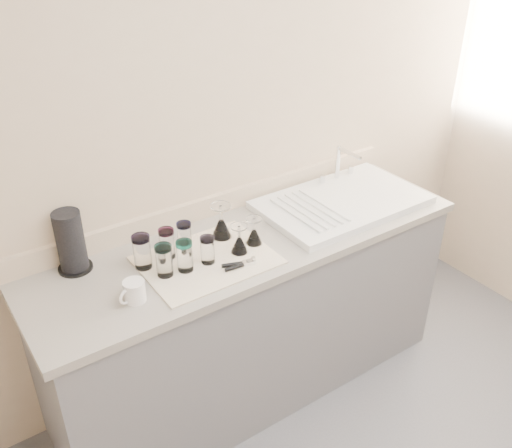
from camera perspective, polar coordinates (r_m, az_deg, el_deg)
counter_unit at (r=2.85m, az=-0.50°, el=-9.10°), size 2.06×0.62×0.90m
sink_unit at (r=2.88m, az=8.58°, el=2.25°), size 0.82×0.50×0.22m
dish_towel at (r=2.44m, az=-4.94°, el=-3.61°), size 0.55×0.42×0.01m
tumbler_teal at (r=2.38m, az=-11.33°, el=-2.72°), size 0.08×0.08×0.15m
tumbler_cyan at (r=2.44m, az=-8.89°, el=-1.91°), size 0.07×0.07×0.13m
tumbler_purple at (r=2.48m, az=-7.17°, el=-1.16°), size 0.06×0.06×0.13m
tumbler_magenta at (r=2.32m, az=-9.17°, el=-3.59°), size 0.07×0.07×0.14m
tumbler_blue at (r=2.34m, az=-7.14°, el=-3.16°), size 0.07×0.07×0.14m
tumbler_lavender at (r=2.38m, az=-4.87°, el=-2.57°), size 0.06×0.06×0.12m
goblet_back_left at (r=2.56m, az=-3.48°, el=-0.21°), size 0.09×0.09×0.16m
goblet_front_left at (r=2.45m, az=-1.68°, el=-1.92°), size 0.07×0.07×0.13m
goblet_front_right at (r=2.51m, az=-0.20°, el=-1.08°), size 0.07×0.07×0.13m
can_opener at (r=2.38m, az=-1.68°, el=-4.07°), size 0.14×0.07×0.02m
white_mug at (r=2.23m, az=-12.10°, el=-6.61°), size 0.13×0.11×0.09m
paper_towel_roll at (r=2.43m, az=-18.04°, el=-1.75°), size 0.14×0.14×0.27m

